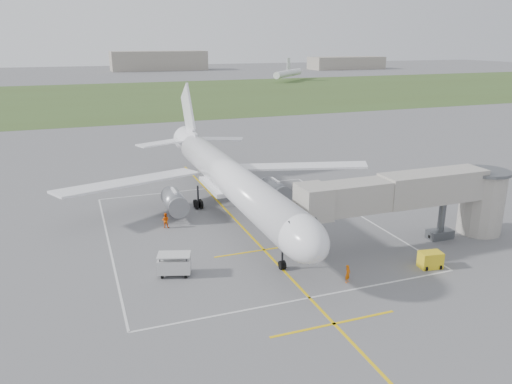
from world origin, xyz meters
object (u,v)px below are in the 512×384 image
object	(u,v)px
gpu_unit	(430,260)
ramp_worker_wing	(165,220)
airliner	(230,178)
jet_bridge	(426,197)
ramp_worker_nose	(348,274)
baggage_cart	(174,264)

from	to	relation	value
gpu_unit	ramp_worker_wing	bearing A→B (deg)	146.83
airliner	ramp_worker_wing	world-z (taller)	airliner
jet_bridge	ramp_worker_wing	bearing A→B (deg)	151.50
jet_bridge	ramp_worker_nose	size ratio (longest dim) A/B	14.79
gpu_unit	baggage_cart	world-z (taller)	baggage_cart
jet_bridge	baggage_cart	xyz separation A→B (m)	(-24.91, 1.19, -3.75)
airliner	ramp_worker_nose	world-z (taller)	airliner
jet_bridge	baggage_cart	size ratio (longest dim) A/B	7.37
ramp_worker_wing	baggage_cart	bearing A→B (deg)	108.83
airliner	ramp_worker_nose	xyz separation A→B (m)	(4.16, -19.48, -3.60)
ramp_worker_wing	airliner	bearing A→B (deg)	-143.90
jet_bridge	gpu_unit	world-z (taller)	jet_bridge
baggage_cart	ramp_worker_wing	world-z (taller)	baggage_cart
gpu_unit	ramp_worker_nose	bearing A→B (deg)	-171.96
baggage_cart	ramp_worker_wing	bearing A→B (deg)	101.06
gpu_unit	baggage_cart	distance (m)	22.69
airliner	baggage_cart	distance (m)	16.32
jet_bridge	ramp_worker_wing	size ratio (longest dim) A/B	13.97
ramp_worker_wing	gpu_unit	bearing A→B (deg)	163.98
gpu_unit	ramp_worker_nose	xyz separation A→B (m)	(-8.41, 0.05, 0.07)
jet_bridge	gpu_unit	xyz separation A→B (m)	(-3.15, -5.27, -4.02)
gpu_unit	ramp_worker_nose	distance (m)	8.41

